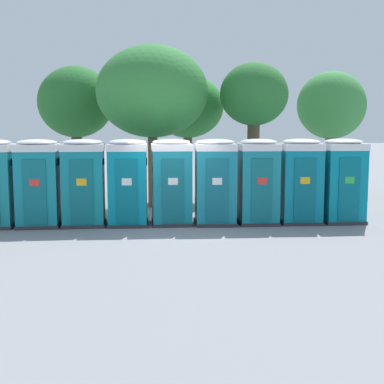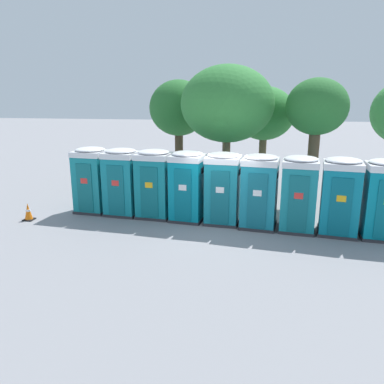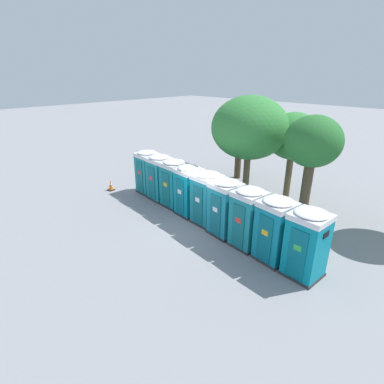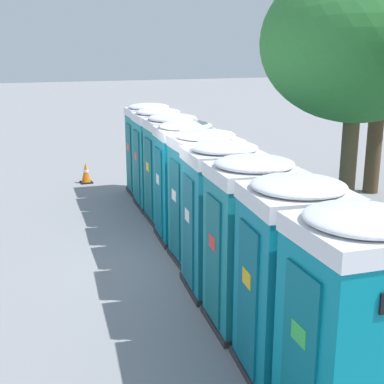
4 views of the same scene
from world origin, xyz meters
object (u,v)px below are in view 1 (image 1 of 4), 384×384
object	(u,v)px
portapotty_4	(172,182)
portapotty_5	(215,181)
portapotty_1	(38,183)
portapotty_3	(128,182)
portapotty_2	(84,182)
street_tree_1	(152,92)
street_tree_4	(331,107)
street_tree_2	(76,103)
portapotty_8	(342,180)
street_tree_0	(188,107)
portapotty_7	(300,181)
street_tree_3	(254,97)
portapotty_6	(258,181)

from	to	relation	value
portapotty_4	portapotty_5	world-z (taller)	same
portapotty_1	portapotty_3	xyz separation A→B (m)	(2.57, -0.26, 0.00)
portapotty_2	street_tree_1	world-z (taller)	street_tree_1
street_tree_4	portapotty_3	bearing A→B (deg)	-148.83
portapotty_3	portapotty_1	bearing A→B (deg)	174.29
street_tree_2	street_tree_4	size ratio (longest dim) A/B	1.02
portapotty_5	portapotty_8	distance (m)	3.87
portapotty_1	portapotty_4	bearing A→B (deg)	-5.45
portapotty_2	street_tree_1	xyz separation A→B (m)	(2.38, 3.13, 2.80)
street_tree_2	portapotty_1	bearing A→B (deg)	-98.83
portapotty_8	street_tree_1	distance (m)	7.22
street_tree_0	portapotty_2	bearing A→B (deg)	-129.06
street_tree_0	street_tree_1	xyz separation A→B (m)	(-1.57, -1.74, 0.48)
portapotty_2	street_tree_0	world-z (taller)	street_tree_0
street_tree_0	street_tree_4	bearing A→B (deg)	2.45
portapotty_3	street_tree_1	world-z (taller)	street_tree_1
portapotty_4	portapotty_3	bearing A→B (deg)	175.06
street_tree_1	portapotty_7	bearing A→B (deg)	-43.92
portapotty_3	portapotty_8	bearing A→B (deg)	-6.24
portapotty_4	portapotty_7	distance (m)	3.87
portapotty_2	street_tree_0	xyz separation A→B (m)	(3.96, 4.88, 2.33)
street_tree_1	portapotty_3	bearing A→B (deg)	-108.45
portapotty_4	street_tree_4	size ratio (longest dim) A/B	0.50
portapotty_1	portapotty_8	distance (m)	9.04
portapotty_2	street_tree_3	world-z (taller)	street_tree_3
portapotty_5	street_tree_2	size ratio (longest dim) A/B	0.48
portapotty_1	portapotty_4	world-z (taller)	same
portapotty_6	street_tree_0	xyz separation A→B (m)	(-1.17, 5.51, 2.33)
portapotty_3	portapotty_7	bearing A→B (deg)	-6.41
portapotty_5	portapotty_7	world-z (taller)	same
portapotty_8	street_tree_0	xyz separation A→B (m)	(-3.74, 5.75, 2.33)
portapotty_1	portapotty_8	world-z (taller)	same
portapotty_7	street_tree_0	size ratio (longest dim) A/B	0.52
portapotty_2	portapotty_5	bearing A→B (deg)	-7.48
portapotty_2	portapotty_3	xyz separation A→B (m)	(1.28, -0.17, 0.00)
portapotty_1	portapotty_3	bearing A→B (deg)	-5.71
portapotty_4	portapotty_2	bearing A→B (deg)	173.75
portapotty_3	portapotty_8	size ratio (longest dim) A/B	1.00
street_tree_0	portapotty_7	bearing A→B (deg)	-66.41
portapotty_5	street_tree_4	bearing A→B (deg)	42.25
portapotty_2	street_tree_3	size ratio (longest dim) A/B	0.49
portapotty_6	street_tree_4	size ratio (longest dim) A/B	0.50
street_tree_4	portapotty_8	bearing A→B (deg)	-111.40
portapotty_3	portapotty_7	world-z (taller)	same
portapotty_7	street_tree_0	distance (m)	6.56
street_tree_3	street_tree_0	bearing A→B (deg)	131.78
street_tree_3	street_tree_4	world-z (taller)	street_tree_3
portapotty_1	portapotty_8	size ratio (longest dim) A/B	1.00
street_tree_3	street_tree_4	distance (m)	4.80
portapotty_1	portapotty_3	distance (m)	2.58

